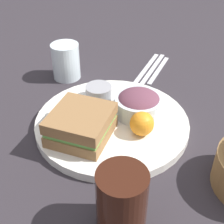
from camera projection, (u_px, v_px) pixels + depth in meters
ground_plane at (112, 126)px, 0.70m from camera, size 4.00×4.00×0.00m
plate at (112, 123)px, 0.69m from camera, size 0.34×0.34×0.02m
sandwich at (81, 124)px, 0.62m from camera, size 0.14×0.14×0.06m
salad_bowl at (139, 103)px, 0.69m from camera, size 0.11×0.11×0.06m
dressing_cup at (99, 93)px, 0.74m from camera, size 0.06×0.06×0.03m
orange_wedge at (142, 124)px, 0.63m from camera, size 0.05×0.05×0.05m
drink_glass at (122, 202)px, 0.46m from camera, size 0.08×0.08×0.11m
fork at (147, 67)px, 0.91m from camera, size 0.19×0.04×0.01m
knife at (153, 69)px, 0.91m from camera, size 0.20×0.04×0.01m
spoon at (159, 70)px, 0.90m from camera, size 0.17×0.04×0.01m
water_glass at (66, 61)px, 0.84m from camera, size 0.07×0.07×0.10m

